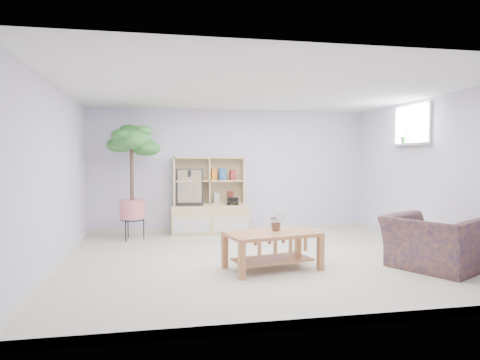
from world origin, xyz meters
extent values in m
cube|color=#BEB6A6|center=(0.00, 0.00, 0.00)|extent=(5.50, 5.00, 0.01)
cube|color=white|center=(0.00, 0.00, 2.40)|extent=(5.50, 5.00, 0.01)
cube|color=silver|center=(0.00, 2.50, 1.20)|extent=(5.50, 0.01, 2.40)
cube|color=silver|center=(0.00, -2.50, 1.20)|extent=(5.50, 0.01, 2.40)
cube|color=silver|center=(-2.75, 0.00, 1.20)|extent=(0.01, 5.00, 2.40)
cube|color=silver|center=(2.75, 0.00, 1.20)|extent=(0.01, 5.00, 2.40)
cube|color=silver|center=(2.67, 0.60, 1.68)|extent=(0.14, 1.00, 0.04)
imported|color=#1E651B|center=(0.10, -0.42, 0.60)|extent=(0.24, 0.21, 0.24)
imported|color=#131B44|center=(2.06, -0.94, 0.40)|extent=(1.33, 1.39, 0.79)
imported|color=#2D712F|center=(2.67, 0.74, 1.82)|extent=(0.17, 0.15, 0.24)
camera|label=1|loc=(-1.44, -5.87, 1.46)|focal=32.00mm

